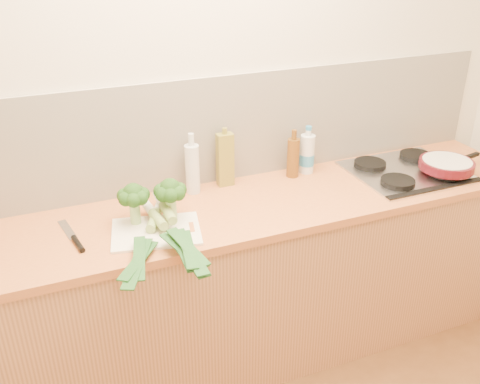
% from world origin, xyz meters
% --- Properties ---
extents(room_shell, '(3.50, 3.50, 3.50)m').
position_xyz_m(room_shell, '(0.00, 1.49, 1.17)').
color(room_shell, beige).
rests_on(room_shell, ground).
extents(counter, '(3.20, 0.62, 0.90)m').
position_xyz_m(counter, '(0.00, 1.20, 0.45)').
color(counter, '#B67A4C').
rests_on(counter, ground).
extents(gas_hob, '(0.58, 0.50, 0.04)m').
position_xyz_m(gas_hob, '(1.02, 1.20, 0.91)').
color(gas_hob, silver).
rests_on(gas_hob, counter).
extents(chopping_board, '(0.42, 0.34, 0.01)m').
position_xyz_m(chopping_board, '(-0.36, 1.10, 0.91)').
color(chopping_board, white).
rests_on(chopping_board, counter).
extents(broccoli_left, '(0.14, 0.14, 0.19)m').
position_xyz_m(broccoli_left, '(-0.43, 1.20, 1.04)').
color(broccoli_left, '#98BF6F').
rests_on(broccoli_left, chopping_board).
extents(broccoli_right, '(0.14, 0.15, 0.20)m').
position_xyz_m(broccoli_right, '(-0.27, 1.17, 1.05)').
color(broccoli_right, '#98BF6F').
rests_on(broccoli_right, chopping_board).
extents(leek_front, '(0.34, 0.65, 0.04)m').
position_xyz_m(leek_front, '(-0.39, 1.08, 0.93)').
color(leek_front, white).
rests_on(leek_front, chopping_board).
extents(leek_mid, '(0.13, 0.65, 0.04)m').
position_xyz_m(leek_mid, '(-0.34, 1.04, 0.95)').
color(leek_mid, white).
rests_on(leek_mid, chopping_board).
extents(leek_back, '(0.10, 0.70, 0.04)m').
position_xyz_m(leek_back, '(-0.30, 1.05, 0.97)').
color(leek_back, white).
rests_on(leek_back, chopping_board).
extents(chefs_knife, '(0.08, 0.31, 0.02)m').
position_xyz_m(chefs_knife, '(-0.69, 1.15, 0.91)').
color(chefs_knife, silver).
rests_on(chefs_knife, counter).
extents(skillet, '(0.40, 0.28, 0.05)m').
position_xyz_m(skillet, '(1.19, 1.10, 0.96)').
color(skillet, '#4E0D15').
rests_on(skillet, gas_hob).
extents(oil_tin, '(0.08, 0.05, 0.30)m').
position_xyz_m(oil_tin, '(0.08, 1.43, 1.04)').
color(oil_tin, olive).
rests_on(oil_tin, counter).
extents(glass_bottle, '(0.07, 0.07, 0.30)m').
position_xyz_m(glass_bottle, '(-0.10, 1.41, 1.03)').
color(glass_bottle, silver).
rests_on(glass_bottle, counter).
extents(amber_bottle, '(0.06, 0.06, 0.25)m').
position_xyz_m(amber_bottle, '(0.44, 1.39, 1.01)').
color(amber_bottle, brown).
rests_on(amber_bottle, counter).
extents(water_bottle, '(0.08, 0.08, 0.24)m').
position_xyz_m(water_bottle, '(0.53, 1.41, 1.00)').
color(water_bottle, silver).
rests_on(water_bottle, counter).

